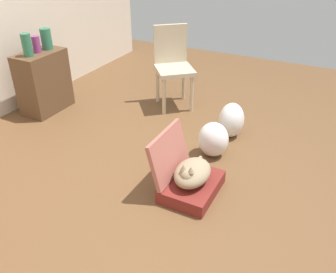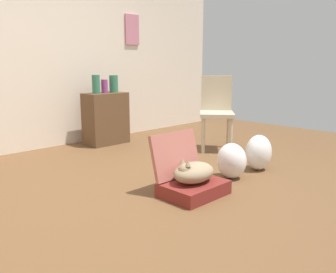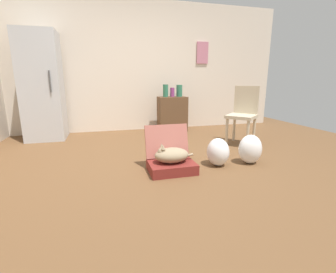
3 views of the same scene
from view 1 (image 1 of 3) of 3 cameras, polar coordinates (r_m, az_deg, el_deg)
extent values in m
plane|color=brown|center=(3.11, -2.70, -7.83)|extent=(7.68, 7.68, 0.00)
cube|color=maroon|center=(3.01, 3.83, -7.99)|extent=(0.53, 0.40, 0.12)
cube|color=#B26356|center=(2.93, 0.14, -2.84)|extent=(0.53, 0.14, 0.40)
ellipsoid|color=#998466|center=(2.93, 3.92, -5.79)|extent=(0.40, 0.28, 0.17)
sphere|color=#998466|center=(2.82, 3.05, -6.31)|extent=(0.12, 0.12, 0.12)
cone|color=#998466|center=(2.77, 3.69, -5.29)|extent=(0.05, 0.05, 0.05)
cone|color=#998466|center=(2.79, 2.49, -4.95)|extent=(0.05, 0.05, 0.05)
cylinder|color=#998466|center=(3.10, 4.53, -4.46)|extent=(0.20, 0.03, 0.07)
ellipsoid|color=white|center=(3.44, 7.25, -0.47)|extent=(0.28, 0.29, 0.35)
ellipsoid|color=white|center=(3.78, 10.08, 2.60)|extent=(0.30, 0.26, 0.37)
cube|color=brown|center=(4.48, -19.22, 8.23)|extent=(0.58, 0.34, 0.71)
cylinder|color=#2D7051|center=(4.23, -21.63, 13.45)|extent=(0.10, 0.10, 0.25)
cylinder|color=#2D7051|center=(4.42, -18.87, 14.54)|extent=(0.12, 0.12, 0.24)
cylinder|color=#8C387A|center=(4.34, -20.29, 13.65)|extent=(0.09, 0.09, 0.18)
cylinder|color=beige|center=(4.18, -0.65, 6.42)|extent=(0.04, 0.04, 0.44)
cylinder|color=beige|center=(4.26, 3.81, 6.84)|extent=(0.04, 0.04, 0.44)
cylinder|color=beige|center=(4.50, -1.68, 8.24)|extent=(0.04, 0.04, 0.44)
cylinder|color=beige|center=(4.58, 2.50, 8.61)|extent=(0.04, 0.04, 0.44)
cube|color=beige|center=(4.28, 1.02, 10.61)|extent=(0.61, 0.61, 0.05)
cube|color=beige|center=(4.39, 0.38, 14.59)|extent=(0.29, 0.33, 0.46)
camera|label=2|loc=(1.30, 88.03, -46.86)|focal=38.12mm
camera|label=3|loc=(2.36, 67.06, -11.93)|focal=25.73mm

